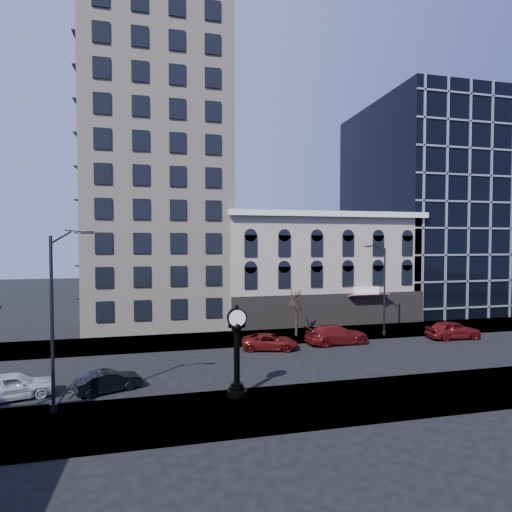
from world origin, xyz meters
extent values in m
plane|color=black|center=(0.00, 0.00, 0.00)|extent=(160.00, 160.00, 0.00)
cube|color=gray|center=(0.00, 8.00, 0.06)|extent=(160.00, 6.00, 0.12)
cube|color=gray|center=(0.00, -8.00, 0.06)|extent=(160.00, 6.00, 0.12)
cube|color=#B9AC95|center=(-6.00, 19.00, 19.00)|extent=(15.00, 15.00, 38.00)
cube|color=gray|center=(12.00, 16.00, 6.00)|extent=(22.00, 10.00, 12.00)
cube|color=white|center=(12.00, 10.80, 12.20)|extent=(22.60, 0.80, 0.60)
cube|color=black|center=(12.00, 10.95, 1.80)|extent=(22.00, 0.30, 3.60)
cube|color=maroon|center=(16.00, 10.40, 3.40)|extent=(4.50, 1.18, 0.55)
cube|color=black|center=(32.00, 21.00, 14.00)|extent=(20.00, 20.00, 28.00)
cylinder|color=black|center=(-1.43, -6.00, 0.29)|extent=(1.22, 1.22, 0.33)
cylinder|color=black|center=(-1.43, -6.00, 0.56)|extent=(0.89, 0.89, 0.22)
cylinder|color=black|center=(-1.43, -6.00, 0.76)|extent=(0.67, 0.67, 0.18)
cylinder|color=black|center=(-1.43, -6.00, 2.45)|extent=(0.36, 0.36, 3.22)
sphere|color=black|center=(-1.43, -6.00, 4.18)|extent=(0.62, 0.62, 0.62)
cube|color=black|center=(-1.43, -6.00, 4.29)|extent=(1.01, 0.27, 0.28)
cylinder|color=black|center=(-1.43, -6.00, 4.73)|extent=(1.17, 0.39, 1.16)
cylinder|color=white|center=(-1.43, -6.19, 4.73)|extent=(0.98, 0.05, 0.98)
cylinder|color=white|center=(-1.43, -5.81, 4.73)|extent=(0.98, 0.05, 0.98)
sphere|color=black|center=(-1.43, -6.00, 5.40)|extent=(0.22, 0.22, 0.22)
cylinder|color=black|center=(-11.38, -6.12, 4.82)|extent=(0.17, 0.17, 9.40)
cylinder|color=black|center=(-11.38, -6.12, 0.34)|extent=(0.39, 0.39, 0.44)
cube|color=black|center=(-9.34, -6.51, 9.68)|extent=(0.64, 0.35, 0.15)
cylinder|color=black|center=(15.30, 6.00, 4.37)|extent=(0.16, 0.16, 8.49)
cylinder|color=black|center=(15.30, 6.00, 0.32)|extent=(0.36, 0.36, 0.39)
cube|color=black|center=(13.43, 5.85, 8.76)|extent=(0.56, 0.26, 0.14)
cylinder|color=black|center=(6.82, 7.59, 1.69)|extent=(0.25, 0.25, 3.15)
imported|color=silver|center=(-14.28, -3.38, 0.79)|extent=(4.93, 2.98, 1.57)
imported|color=black|center=(-8.95, -3.34, 0.64)|extent=(4.13, 2.69, 1.29)
imported|color=maroon|center=(3.16, 3.73, 0.67)|extent=(5.18, 3.25, 1.33)
imported|color=maroon|center=(9.54, 4.24, 0.84)|extent=(5.96, 2.71, 1.69)
imported|color=maroon|center=(21.06, 3.54, 0.86)|extent=(5.10, 2.21, 1.71)
camera|label=1|loc=(-5.48, -28.95, 9.18)|focal=28.00mm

